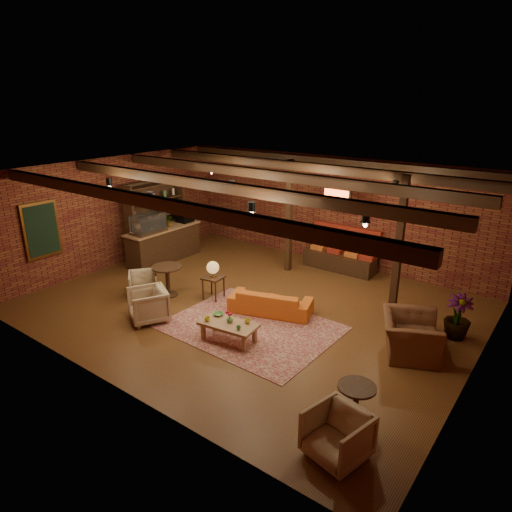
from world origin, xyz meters
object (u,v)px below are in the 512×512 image
Objects in this scene: side_table_book at (411,314)px; round_table_left at (167,276)px; armchair_far at (337,433)px; plant_tall at (465,274)px; round_table_right at (356,399)px; armchair_right at (411,329)px; sofa at (271,301)px; armchair_a at (143,283)px; armchair_b at (148,303)px; side_table_lamp at (213,270)px; coffee_table at (228,325)px.

round_table_left is at bearing -163.95° from side_table_book.
armchair_far is 0.28× the size of plant_tall.
round_table_left is at bearing -161.61° from plant_tall.
plant_tall reaches higher than round_table_right.
armchair_right reaches higher than armchair_far.
sofa is 4.21m from plant_tall.
round_table_right is (6.40, -1.22, 0.11)m from armchair_a.
plant_tall is (0.53, 3.77, 0.98)m from round_table_right.
plant_tall is (5.79, 3.35, 1.03)m from armchair_b.
side_table_lamp is (-1.61, -0.20, 0.47)m from sofa.
armchair_right is 1.88× the size of side_table_book.
plant_tall reaches higher than side_table_lamp.
armchair_b is at bearing 27.22° from sofa.
round_table_left is 1.38m from armchair_b.
armchair_b reaches higher than round_table_right.
armchair_a is 0.58× the size of armchair_right.
round_table_left is at bearing 164.68° from round_table_right.
armchair_a is (-1.51, -0.97, -0.39)m from side_table_lamp.
sofa is at bearing 143.84° from round_table_right.
armchair_far is (0.12, -3.32, -0.13)m from armchair_right.
coffee_table is 0.44× the size of plant_tall.
side_table_book is at bearing -147.04° from plant_tall.
plant_tall is (0.45, 4.55, 1.04)m from armchair_far.
side_table_book is at bearing 58.33° from armchair_b.
round_table_right is (5.26, -0.41, 0.05)m from armchair_b.
round_table_left is 6.86m from plant_tall.
round_table_left reaches higher than armchair_a.
sofa is 4.62m from armchair_far.
armchair_a reaches higher than sofa.
armchair_b is 5.74m from side_table_book.
round_table_right is (3.27, -2.39, 0.18)m from sofa.
sofa is at bearing 149.76° from armchair_far.
sofa is 1.52× the size of coffee_table.
side_table_book is (3.00, 0.86, 0.24)m from sofa.
side_table_book is (4.61, 1.05, -0.23)m from side_table_lamp.
plant_tall is (3.75, 2.97, 1.08)m from coffee_table.
armchair_a is 1.02× the size of round_table_right.
armchair_far is (5.34, -1.19, -0.01)m from armchair_b.
round_table_left reaches higher than coffee_table.
round_table_right reaches higher than sofa.
armchair_b is (-2.04, -0.38, 0.05)m from coffee_table.
side_table_book is 3.26m from round_table_right.
side_table_lamp is at bearing 106.84° from armchair_b.
coffee_table is 1.03× the size of armchair_right.
sofa is 2.31× the size of armchair_b.
armchair_right is (3.23, 0.15, 0.25)m from sofa.
side_table_lamp is (-1.67, 1.40, 0.38)m from coffee_table.
round_table_right is 0.24× the size of plant_tall.
coffee_table is 1.57× the size of armchair_far.
side_table_lamp is 4.86m from armchair_right.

